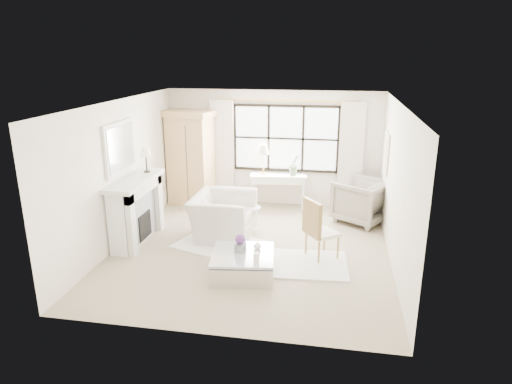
% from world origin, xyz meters
% --- Properties ---
extents(floor, '(5.50, 5.50, 0.00)m').
position_xyz_m(floor, '(0.00, 0.00, 0.00)').
color(floor, tan).
rests_on(floor, ground).
extents(ceiling, '(5.50, 5.50, 0.00)m').
position_xyz_m(ceiling, '(0.00, 0.00, 2.70)').
color(ceiling, white).
rests_on(ceiling, ground).
extents(wall_back, '(5.00, 0.00, 5.00)m').
position_xyz_m(wall_back, '(0.00, 2.75, 1.35)').
color(wall_back, white).
rests_on(wall_back, ground).
extents(wall_front, '(5.00, 0.00, 5.00)m').
position_xyz_m(wall_front, '(0.00, -2.75, 1.35)').
color(wall_front, silver).
rests_on(wall_front, ground).
extents(wall_left, '(0.00, 5.50, 5.50)m').
position_xyz_m(wall_left, '(-2.50, 0.00, 1.35)').
color(wall_left, white).
rests_on(wall_left, ground).
extents(wall_right, '(0.00, 5.50, 5.50)m').
position_xyz_m(wall_right, '(2.50, 0.00, 1.35)').
color(wall_right, silver).
rests_on(wall_right, ground).
extents(window_pane, '(2.40, 0.02, 1.50)m').
position_xyz_m(window_pane, '(0.30, 2.73, 1.60)').
color(window_pane, silver).
rests_on(window_pane, wall_back).
extents(window_frame, '(2.50, 0.04, 1.50)m').
position_xyz_m(window_frame, '(0.30, 2.72, 1.60)').
color(window_frame, black).
rests_on(window_frame, wall_back).
extents(curtain_rod, '(3.30, 0.04, 0.04)m').
position_xyz_m(curtain_rod, '(0.30, 2.67, 2.47)').
color(curtain_rod, '#B0873D').
rests_on(curtain_rod, wall_back).
extents(curtain_left, '(0.55, 0.10, 2.47)m').
position_xyz_m(curtain_left, '(-1.20, 2.65, 1.24)').
color(curtain_left, silver).
rests_on(curtain_left, ground).
extents(curtain_right, '(0.55, 0.10, 2.47)m').
position_xyz_m(curtain_right, '(1.80, 2.65, 1.24)').
color(curtain_right, beige).
rests_on(curtain_right, ground).
extents(fireplace, '(0.58, 1.66, 1.26)m').
position_xyz_m(fireplace, '(-2.27, 0.00, 0.65)').
color(fireplace, silver).
rests_on(fireplace, ground).
extents(mirror_frame, '(0.05, 1.15, 0.95)m').
position_xyz_m(mirror_frame, '(-2.47, 0.00, 1.84)').
color(mirror_frame, silver).
rests_on(mirror_frame, wall_left).
extents(mirror_glass, '(0.02, 1.00, 0.80)m').
position_xyz_m(mirror_glass, '(-2.44, 0.00, 1.84)').
color(mirror_glass, silver).
rests_on(mirror_glass, wall_left).
extents(art_frame, '(0.04, 0.62, 0.82)m').
position_xyz_m(art_frame, '(2.47, 1.70, 1.55)').
color(art_frame, white).
rests_on(art_frame, wall_right).
extents(art_canvas, '(0.01, 0.52, 0.72)m').
position_xyz_m(art_canvas, '(2.45, 1.70, 1.55)').
color(art_canvas, beige).
rests_on(art_canvas, wall_right).
extents(mantel_lamp, '(0.22, 0.22, 0.51)m').
position_xyz_m(mantel_lamp, '(-2.18, 0.48, 1.65)').
color(mantel_lamp, black).
rests_on(mantel_lamp, fireplace).
extents(armoire, '(1.24, 0.92, 2.24)m').
position_xyz_m(armoire, '(-1.91, 2.38, 1.14)').
color(armoire, tan).
rests_on(armoire, floor).
extents(console_table, '(1.34, 0.59, 0.80)m').
position_xyz_m(console_table, '(0.17, 2.46, 0.40)').
color(console_table, white).
rests_on(console_table, floor).
extents(console_lamp, '(0.28, 0.28, 0.69)m').
position_xyz_m(console_lamp, '(-0.18, 2.47, 1.36)').
color(console_lamp, '#AE7B3C').
rests_on(console_lamp, console_table).
extents(orchid_plant, '(0.35, 0.33, 0.49)m').
position_xyz_m(orchid_plant, '(0.54, 2.48, 1.05)').
color(orchid_plant, '#516946').
rests_on(orchid_plant, console_table).
extents(side_table, '(0.40, 0.40, 0.51)m').
position_xyz_m(side_table, '(-0.18, 0.91, 0.33)').
color(side_table, white).
rests_on(side_table, floor).
extents(rug_left, '(1.92, 1.62, 0.03)m').
position_xyz_m(rug_left, '(-0.59, 0.06, 0.01)').
color(rug_left, white).
rests_on(rug_left, floor).
extents(rug_right, '(1.61, 1.25, 0.03)m').
position_xyz_m(rug_right, '(0.99, -0.50, 0.01)').
color(rug_right, white).
rests_on(rug_right, floor).
extents(club_armchair, '(1.17, 1.33, 0.85)m').
position_xyz_m(club_armchair, '(-0.68, 0.52, 0.42)').
color(club_armchair, beige).
rests_on(club_armchair, floor).
extents(wingback_chair, '(1.40, 1.39, 0.93)m').
position_xyz_m(wingback_chair, '(2.06, 1.82, 0.46)').
color(wingback_chair, gray).
rests_on(wingback_chair, floor).
extents(french_chair, '(0.67, 0.67, 1.08)m').
position_xyz_m(french_chair, '(1.28, -0.14, 0.31)').
color(french_chair, '#A17A43').
rests_on(french_chair, floor).
extents(coffee_table, '(1.12, 1.12, 0.38)m').
position_xyz_m(coffee_table, '(0.05, -1.02, 0.18)').
color(coffee_table, silver).
rests_on(coffee_table, floor).
extents(planter_box, '(0.18, 0.18, 0.13)m').
position_xyz_m(planter_box, '(-0.01, -0.94, 0.45)').
color(planter_box, slate).
rests_on(planter_box, coffee_table).
extents(planter_flowers, '(0.17, 0.17, 0.17)m').
position_xyz_m(planter_flowers, '(-0.01, -0.94, 0.59)').
color(planter_flowers, '#5D2E73').
rests_on(planter_flowers, planter_box).
extents(pillar_candle, '(0.10, 0.10, 0.12)m').
position_xyz_m(pillar_candle, '(0.31, -1.23, 0.44)').
color(pillar_candle, white).
rests_on(pillar_candle, coffee_table).
extents(coffee_vase, '(0.16, 0.16, 0.13)m').
position_xyz_m(coffee_vase, '(0.25, -0.81, 0.45)').
color(coffee_vase, silver).
rests_on(coffee_vase, coffee_table).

